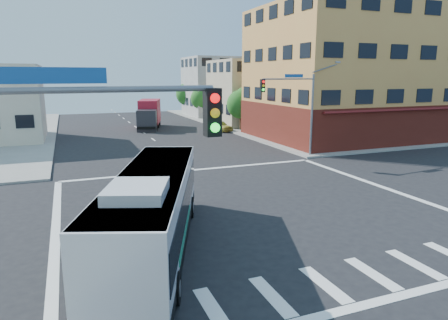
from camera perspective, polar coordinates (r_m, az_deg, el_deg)
name	(u,v)px	position (r m, az deg, el deg)	size (l,w,h in m)	color
ground	(250,208)	(21.21, 3.77, -6.92)	(120.00, 120.00, 0.00)	black
sidewalk_ne	(353,118)	(69.08, 17.92, 5.72)	(50.00, 50.00, 0.15)	gray
corner_building_ne	(344,85)	(46.48, 16.81, 10.25)	(18.10, 15.44, 14.00)	#C59046
building_east_near	(257,93)	(58.11, 4.76, 9.58)	(12.06, 10.06, 9.00)	tan
building_east_far	(222,87)	(70.92, -0.30, 10.44)	(12.06, 10.06, 10.00)	#ACADA7
signal_mast_ne	(296,99)	(33.82, 10.25, 8.58)	(7.91, 1.13, 8.07)	slate
signal_mast_sw	(45,183)	(7.74, -24.22, -3.07)	(7.91, 1.01, 8.07)	slate
street_tree_a	(242,102)	(50.53, 2.57, 8.22)	(3.60, 3.60, 5.53)	#362113
street_tree_b	(219,98)	(57.91, -0.68, 8.86)	(3.80, 3.80, 5.79)	#362113
street_tree_c	(202,97)	(65.45, -3.20, 8.94)	(3.40, 3.40, 5.29)	#362113
street_tree_d	(188,93)	(73.06, -5.20, 9.55)	(4.00, 4.00, 6.03)	#362113
transit_bus	(153,210)	(15.92, -10.07, -7.00)	(6.52, 12.11, 3.54)	black
box_truck	(149,115)	(54.06, -10.64, 6.37)	(4.62, 8.59, 3.72)	#27272D
parked_car	(220,126)	(50.53, -0.65, 4.92)	(1.61, 4.00, 1.36)	gold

